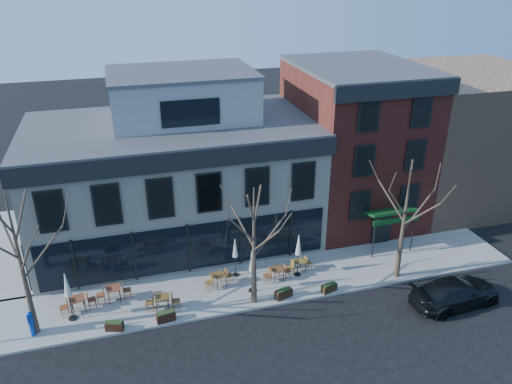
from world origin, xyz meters
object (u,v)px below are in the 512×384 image
object	(u,v)px
parked_sedan	(456,292)
umbrella_0	(67,287)
cafe_set_0	(78,303)
call_box	(31,323)

from	to	relation	value
parked_sedan	umbrella_0	distance (m)	21.07
cafe_set_0	umbrella_0	world-z (taller)	umbrella_0
parked_sedan	cafe_set_0	world-z (taller)	parked_sedan
parked_sedan	call_box	size ratio (longest dim) A/B	3.55
parked_sedan	call_box	distance (m)	22.73
parked_sedan	call_box	xyz separation A→B (m)	(-22.45, 3.57, 0.17)
parked_sedan	umbrella_0	xyz separation A→B (m)	(-20.56, 4.38, 1.41)
call_box	cafe_set_0	bearing A→B (deg)	32.68
parked_sedan	umbrella_0	bearing A→B (deg)	73.16
cafe_set_0	umbrella_0	size ratio (longest dim) A/B	0.70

